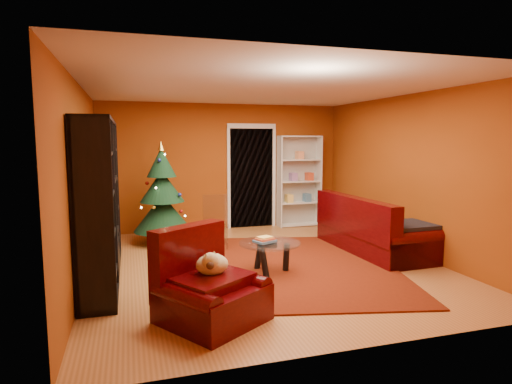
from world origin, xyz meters
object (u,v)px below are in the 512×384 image
object	(u,v)px
media_unit	(101,200)
armchair	(212,285)
white_bookshelf	(299,181)
dog	(212,265)
gift_box_teal	(181,238)
gift_box_green	(215,233)
gift_box_red	(177,230)
acrylic_chair	(216,225)
sofa	(375,223)
christmas_tree	(162,194)
rug	(287,265)
coffee_table	(270,257)

from	to	relation	value
media_unit	armchair	world-z (taller)	media_unit
white_bookshelf	dog	xyz separation A→B (m)	(-2.74, -4.29, -0.39)
gift_box_teal	armchair	size ratio (longest dim) A/B	0.28
media_unit	gift_box_green	distance (m)	2.77
gift_box_teal	gift_box_red	bearing A→B (deg)	88.36
armchair	acrylic_chair	bearing A→B (deg)	44.68
gift_box_red	acrylic_chair	world-z (taller)	acrylic_chair
gift_box_green	white_bookshelf	bearing A→B (deg)	20.33
gift_box_teal	acrylic_chair	xyz separation A→B (m)	(0.55, -0.35, 0.28)
gift_box_teal	acrylic_chair	distance (m)	0.71
gift_box_red	white_bookshelf	size ratio (longest dim) A/B	0.10
media_unit	gift_box_red	world-z (taller)	media_unit
sofa	acrylic_chair	size ratio (longest dim) A/B	2.68
dog	sofa	xyz separation A→B (m)	(3.13, 1.92, -0.10)
gift_box_green	dog	xyz separation A→B (m)	(-0.73, -3.54, 0.46)
gift_box_teal	christmas_tree	bearing A→B (deg)	128.58
rug	acrylic_chair	size ratio (longest dim) A/B	4.34
rug	gift_box_red	bearing A→B (deg)	117.20
armchair	gift_box_red	bearing A→B (deg)	55.47
gift_box_teal	coffee_table	bearing A→B (deg)	-62.22
gift_box_green	dog	distance (m)	3.65
gift_box_teal	sofa	distance (m)	3.34
gift_box_green	acrylic_chair	bearing A→B (deg)	-99.98
media_unit	dog	distance (m)	2.16
media_unit	white_bookshelf	xyz separation A→B (m)	(3.90, 2.53, -0.09)
gift_box_red	acrylic_chair	size ratio (longest dim) A/B	0.24
gift_box_red	acrylic_chair	distance (m)	1.42
acrylic_chair	gift_box_teal	bearing A→B (deg)	154.79
media_unit	gift_box_green	xyz separation A→B (m)	(1.90, 1.79, -0.94)
white_bookshelf	armchair	xyz separation A→B (m)	(-2.75, -4.36, -0.58)
gift_box_red	white_bookshelf	distance (m)	2.80
christmas_tree	gift_box_teal	bearing A→B (deg)	-51.42
christmas_tree	gift_box_green	xyz separation A→B (m)	(0.96, 0.01, -0.78)
gift_box_red	media_unit	bearing A→B (deg)	-117.85
dog	coffee_table	world-z (taller)	dog
christmas_tree	white_bookshelf	bearing A→B (deg)	14.16
gift_box_green	coffee_table	size ratio (longest dim) A/B	0.27
gift_box_teal	dog	size ratio (longest dim) A/B	0.69
christmas_tree	dog	distance (m)	3.56
gift_box_green	gift_box_red	bearing A→B (deg)	138.96
sofa	gift_box_red	bearing A→B (deg)	52.19
christmas_tree	media_unit	bearing A→B (deg)	-117.76
media_unit	gift_box_red	distance (m)	2.83
white_bookshelf	coffee_table	xyz separation A→B (m)	(-1.68, -3.01, -0.75)
rug	gift_box_green	bearing A→B (deg)	108.57
media_unit	sofa	world-z (taller)	media_unit
gift_box_teal	sofa	bearing A→B (deg)	-22.39
gift_box_red	gift_box_teal	bearing A→B (deg)	-91.64
rug	acrylic_chair	distance (m)	1.59
media_unit	armchair	size ratio (longest dim) A/B	2.78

